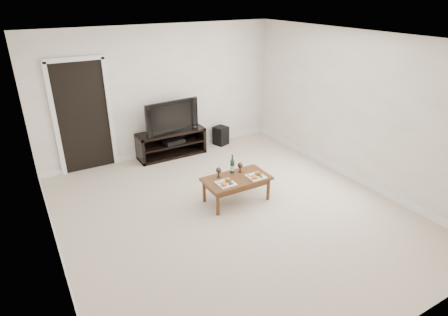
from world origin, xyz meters
TOP-DOWN VIEW (x-y plane):
  - floor at (0.00, 0.00)m, footprint 5.50×5.50m
  - back_wall at (0.00, 2.77)m, footprint 5.00×0.04m
  - ceiling at (0.00, 0.00)m, footprint 5.00×5.50m
  - doorway at (-1.55, 2.73)m, footprint 0.90×0.02m
  - media_console at (0.05, 2.50)m, footprint 1.40×0.45m
  - television at (0.05, 2.50)m, footprint 1.15×0.25m
  - av_receiver at (0.09, 2.48)m, footprint 0.42×0.33m
  - subwoofer at (1.25, 2.54)m, footprint 0.35×0.35m
  - coffee_table at (0.25, 0.27)m, footprint 1.07×0.59m
  - plate_left at (-0.01, 0.17)m, footprint 0.27×0.27m
  - plate_right at (0.53, 0.13)m, footprint 0.27×0.27m
  - wine_bottle at (0.29, 0.47)m, footprint 0.07×0.07m
  - goblet_left at (0.01, 0.44)m, footprint 0.09×0.09m
  - goblet_right at (0.41, 0.42)m, footprint 0.09×0.09m

SIDE VIEW (x-z plane):
  - floor at x=0.00m, z-range 0.00..0.00m
  - subwoofer at x=1.25m, z-range 0.00..0.41m
  - coffee_table at x=0.25m, z-range 0.00..0.42m
  - media_console at x=0.05m, z-range 0.00..0.55m
  - av_receiver at x=0.09m, z-range 0.29..0.36m
  - plate_left at x=-0.01m, z-range 0.42..0.49m
  - plate_right at x=0.53m, z-range 0.42..0.49m
  - goblet_left at x=0.01m, z-range 0.42..0.59m
  - goblet_right at x=0.41m, z-range 0.42..0.59m
  - wine_bottle at x=0.29m, z-range 0.42..0.77m
  - television at x=0.05m, z-range 0.55..1.21m
  - doorway at x=-1.55m, z-range 0.00..2.05m
  - back_wall at x=0.00m, z-range 0.00..2.60m
  - ceiling at x=0.00m, z-range 2.60..2.64m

